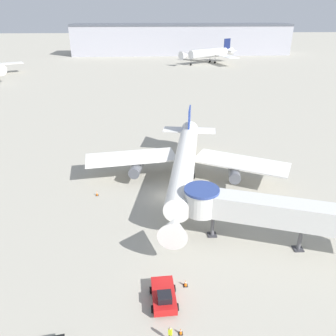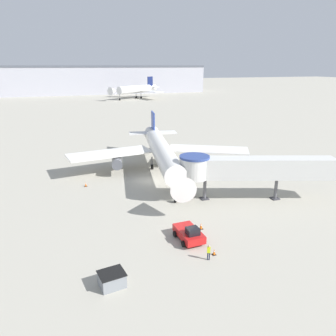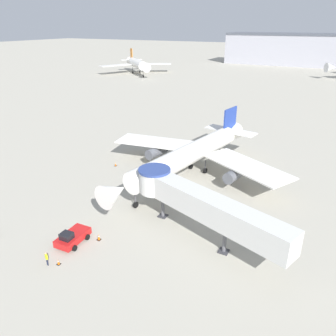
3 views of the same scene
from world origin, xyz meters
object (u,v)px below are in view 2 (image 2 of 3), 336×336
at_px(pushback_tug_red, 189,233).
at_px(service_container_gray, 112,279).
at_px(jet_bridge, 246,168).
at_px(main_airplane, 162,152).
at_px(traffic_cone_apron_front, 214,252).
at_px(ground_crew_marshaller, 209,251).
at_px(background_jet_navy_tail, 136,89).
at_px(traffic_cone_port_wing, 86,184).
at_px(traffic_cone_near_nose, 201,226).

xyz_separation_m(pushback_tug_red, service_container_gray, (-9.09, -4.90, -0.15)).
height_order(jet_bridge, service_container_gray, jet_bridge).
xyz_separation_m(main_airplane, traffic_cone_apron_front, (-3.08, -26.26, -3.45)).
bearing_deg(pushback_tug_red, ground_crew_marshaller, -88.18).
distance_m(jet_bridge, ground_crew_marshaller, 16.88).
height_order(jet_bridge, traffic_cone_apron_front, jet_bridge).
bearing_deg(background_jet_navy_tail, traffic_cone_apron_front, -43.86).
distance_m(service_container_gray, traffic_cone_port_wing, 25.11).
height_order(traffic_cone_near_nose, traffic_cone_port_wing, traffic_cone_near_nose).
bearing_deg(traffic_cone_port_wing, traffic_cone_near_nose, -58.84).
height_order(jet_bridge, traffic_cone_near_nose, jet_bridge).
distance_m(main_airplane, service_container_gray, 30.95).
height_order(main_airplane, pushback_tug_red, main_airplane).
distance_m(jet_bridge, pushback_tug_red, 14.57).
distance_m(pushback_tug_red, traffic_cone_apron_front, 3.70).
height_order(jet_bridge, background_jet_navy_tail, background_jet_navy_tail).
distance_m(jet_bridge, service_container_gray, 24.67).
bearing_deg(jet_bridge, service_container_gray, -129.32).
relative_size(traffic_cone_port_wing, ground_crew_marshaller, 0.42).
bearing_deg(traffic_cone_port_wing, pushback_tug_red, -66.34).
distance_m(main_airplane, traffic_cone_near_nose, 21.33).
relative_size(main_airplane, pushback_tug_red, 8.13).
xyz_separation_m(jet_bridge, pushback_tug_red, (-11.60, -7.95, -3.78)).
xyz_separation_m(service_container_gray, background_jet_navy_tail, (40.40, 157.81, 4.42)).
bearing_deg(traffic_cone_near_nose, traffic_cone_port_wing, 121.16).
bearing_deg(ground_crew_marshaller, jet_bridge, 67.93).
relative_size(jet_bridge, traffic_cone_port_wing, 30.25).
bearing_deg(background_jet_navy_tail, ground_crew_marshaller, -44.14).
relative_size(jet_bridge, ground_crew_marshaller, 12.73).
bearing_deg(pushback_tug_red, traffic_cone_near_nose, 37.03).
bearing_deg(main_airplane, jet_bridge, -53.94).
distance_m(pushback_tug_red, service_container_gray, 10.33).
height_order(main_airplane, traffic_cone_near_nose, main_airplane).
xyz_separation_m(traffic_cone_near_nose, background_jet_navy_tail, (29.08, 151.04, 4.70)).
height_order(traffic_cone_apron_front, background_jet_navy_tail, background_jet_navy_tail).
xyz_separation_m(main_airplane, jet_bridge, (7.28, -14.86, 0.81)).
height_order(main_airplane, traffic_cone_apron_front, main_airplane).
relative_size(main_airplane, traffic_cone_near_nose, 45.94).
height_order(pushback_tug_red, traffic_cone_port_wing, pushback_tug_red).
height_order(service_container_gray, background_jet_navy_tail, background_jet_navy_tail).
height_order(service_container_gray, traffic_cone_port_wing, service_container_gray).
bearing_deg(pushback_tug_red, jet_bridge, 31.73).
bearing_deg(background_jet_navy_tail, service_container_gray, -47.33).
relative_size(service_container_gray, ground_crew_marshaller, 1.50).
xyz_separation_m(jet_bridge, traffic_cone_near_nose, (-9.36, -6.09, -4.21)).
xyz_separation_m(ground_crew_marshaller, background_jet_navy_tail, (30.99, 156.96, 4.13)).
height_order(pushback_tug_red, background_jet_navy_tail, background_jet_navy_tail).
relative_size(ground_crew_marshaller, background_jet_navy_tail, 0.05).
relative_size(traffic_cone_apron_front, ground_crew_marshaller, 0.39).
xyz_separation_m(traffic_cone_apron_front, traffic_cone_port_wing, (-10.10, 23.65, 0.03)).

